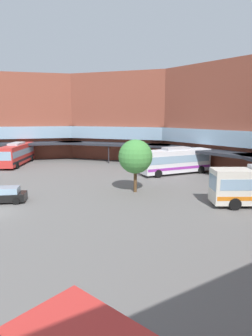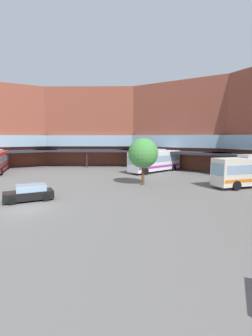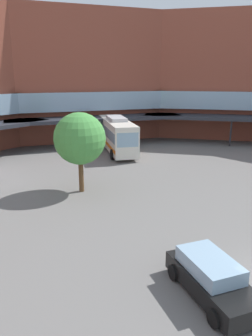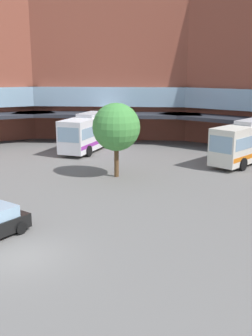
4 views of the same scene
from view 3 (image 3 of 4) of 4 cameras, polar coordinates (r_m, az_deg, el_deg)
station_building at (r=29.07m, az=-11.44°, el=14.33°), size 77.65×45.26×16.23m
bus_2 at (r=36.89m, az=-1.64°, el=5.94°), size 6.41×11.05×3.89m
parked_car at (r=13.90m, az=14.65°, el=-18.04°), size 2.86×4.71×1.53m
plaza_tree at (r=23.68m, az=-8.06°, el=5.06°), size 3.74×3.74×5.86m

